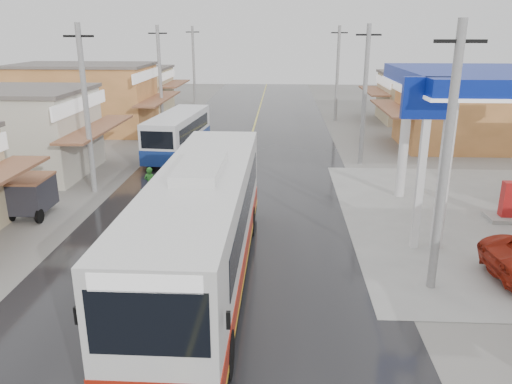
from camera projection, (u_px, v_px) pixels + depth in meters
The scene contains 10 objects.
ground at pixel (209, 282), 15.98m from camera, with size 120.00×120.00×0.00m, color slate.
road at pixel (244, 162), 30.22m from camera, with size 12.00×90.00×0.02m, color black.
centre_line at pixel (244, 162), 30.21m from camera, with size 0.15×90.00×0.01m, color #D8CC4C.
shopfronts_left at pixel (55, 149), 33.70m from camera, with size 11.00×44.00×5.20m, color tan, non-canonical shape.
utility_poles_left at pixel (135, 157), 31.51m from camera, with size 1.60×50.00×8.00m, color gray, non-canonical shape.
utility_poles_right at pixel (360, 164), 29.88m from camera, with size 1.60×36.00×8.00m, color gray, non-canonical shape.
coach_bus at pixel (203, 227), 15.33m from camera, with size 2.99×12.72×3.96m.
second_bus at pixel (178, 134), 31.27m from camera, with size 2.89×8.25×2.68m.
cyclist at pixel (152, 194), 22.54m from camera, with size 1.01×1.87×1.91m.
tricycle_near at pixel (32, 194), 21.37m from camera, with size 1.52×2.26×1.72m.
Camera 1 is at (2.24, -14.19, 7.72)m, focal length 35.00 mm.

